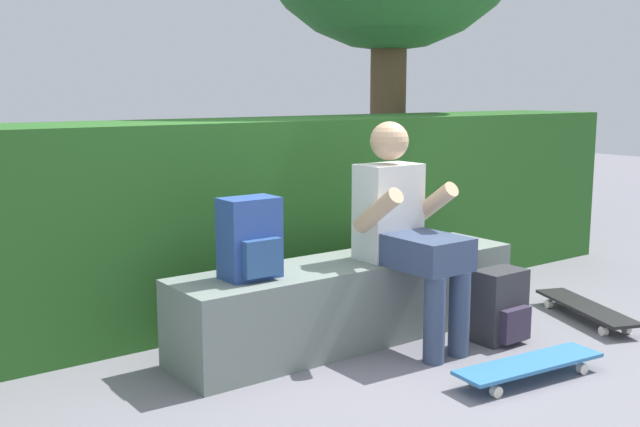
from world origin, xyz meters
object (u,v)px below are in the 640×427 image
object	(u,v)px
person_skater	(406,226)
skateboard_beside_bench	(586,308)
skateboard_near_person	(529,365)
backpack_on_ground	(501,307)
bench_main	(351,300)
backpack_on_bench	(251,239)

from	to	relation	value
person_skater	skateboard_beside_bench	distance (m)	1.33
skateboard_near_person	backpack_on_ground	size ratio (longest dim) A/B	2.04
bench_main	skateboard_beside_bench	bearing A→B (deg)	-22.92
bench_main	skateboard_near_person	bearing A→B (deg)	-72.30
skateboard_near_person	bench_main	bearing A→B (deg)	107.70
person_skater	backpack_on_ground	bearing A→B (deg)	-34.27
bench_main	backpack_on_ground	bearing A→B (deg)	-39.02
person_skater	backpack_on_ground	distance (m)	0.70
skateboard_near_person	backpack_on_ground	distance (m)	0.57
person_skater	bench_main	bearing A→B (deg)	132.38
backpack_on_ground	person_skater	bearing A→B (deg)	145.73
backpack_on_bench	bench_main	bearing A→B (deg)	0.84
person_skater	backpack_on_bench	xyz separation A→B (m)	(-0.84, 0.21, -0.01)
skateboard_beside_bench	skateboard_near_person	bearing A→B (deg)	-159.04
bench_main	backpack_on_ground	world-z (taller)	bench_main
backpack_on_ground	skateboard_beside_bench	bearing A→B (deg)	-4.49
person_skater	skateboard_near_person	size ratio (longest dim) A/B	1.47
backpack_on_bench	backpack_on_ground	xyz separation A→B (m)	(1.28, -0.50, -0.45)
skateboard_near_person	backpack_on_bench	distance (m)	1.47
skateboard_beside_bench	backpack_on_ground	xyz separation A→B (m)	(-0.71, 0.06, 0.12)
bench_main	person_skater	size ratio (longest dim) A/B	1.73
person_skater	backpack_on_bench	distance (m)	0.87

